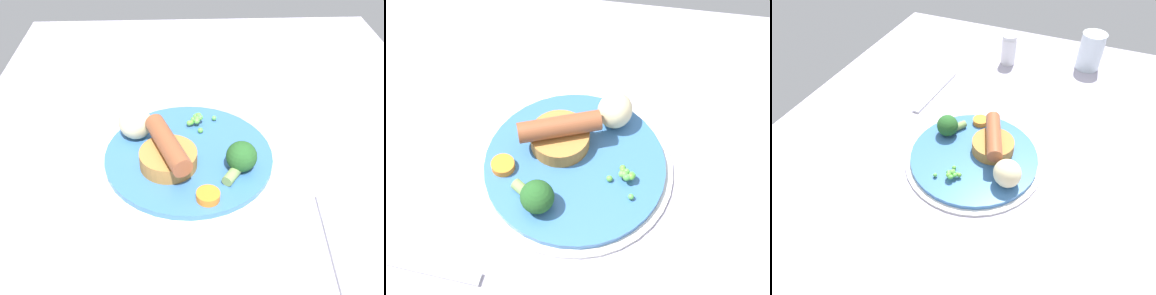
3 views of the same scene
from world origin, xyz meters
TOP-DOWN VIEW (x-y plane):
  - dining_table at (0.00, 0.00)cm, footprint 110.00×80.00cm
  - dinner_plate at (-2.52, -4.37)cm, footprint 26.66×26.66cm
  - sausage_pudding at (0.09, -7.28)cm, footprint 11.37×8.12cm
  - pea_pile at (-9.48, -2.69)cm, footprint 3.88×4.81cm
  - broccoli_floret_near at (1.25, 2.68)cm, footprint 6.09×5.16cm
  - potato_chunk_0 at (-6.92, -12.22)cm, footprint 6.33×6.49cm
  - carrot_slice_0 at (6.81, -2.16)cm, footprint 4.08×4.08cm
  - fork at (15.03, 12.53)cm, footprint 18.07×2.94cm

SIDE VIEW (x-z plane):
  - dining_table at x=0.00cm, z-range 0.00..3.00cm
  - fork at x=15.03cm, z-range 3.00..3.60cm
  - dinner_plate at x=-2.52cm, z-range 2.87..4.27cm
  - carrot_slice_0 at x=6.81cm, z-range 4.40..5.49cm
  - pea_pile at x=-9.48cm, z-range 4.57..6.36cm
  - broccoli_floret_near at x=1.25cm, z-range 4.29..8.63cm
  - sausage_pudding at x=0.09cm, z-range 3.93..9.15cm
  - potato_chunk_0 at x=-6.92cm, z-range 4.40..9.51cm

